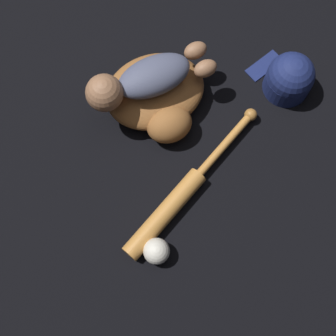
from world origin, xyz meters
TOP-DOWN VIEW (x-y plane):
  - ground_plane at (0.00, 0.00)m, footprint 6.00×6.00m
  - baseball_glove at (-0.06, 0.01)m, footprint 0.31×0.30m
  - baby_figure at (-0.02, -0.01)m, footprint 0.39×0.14m
  - baseball_bat at (-0.01, 0.32)m, footprint 0.50×0.32m
  - baseball at (0.09, 0.44)m, footprint 0.07×0.07m
  - baseball_cap at (-0.45, 0.08)m, footprint 0.17×0.21m

SIDE VIEW (x-z plane):
  - ground_plane at x=0.00m, z-range 0.00..0.00m
  - baseball_bat at x=-0.01m, z-range 0.00..0.05m
  - baseball at x=0.09m, z-range 0.00..0.07m
  - baseball_glove at x=-0.06m, z-range 0.00..0.10m
  - baseball_cap at x=-0.45m, z-range -0.01..0.13m
  - baby_figure at x=-0.02m, z-range 0.09..0.20m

